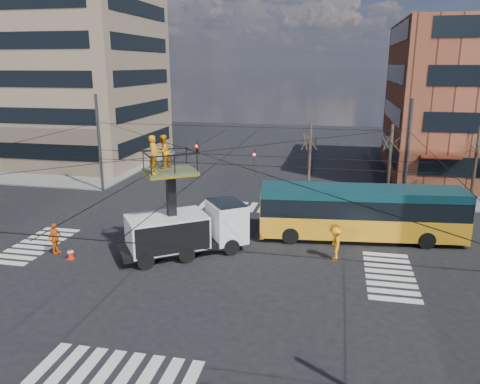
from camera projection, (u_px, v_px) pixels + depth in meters
name	position (u px, v px, depth m)	size (l,w,h in m)	color
ground	(199.00, 259.00, 25.55)	(120.00, 120.00, 0.00)	black
sidewalk_nw	(66.00, 164.00, 49.51)	(18.00, 18.00, 0.12)	slate
crosswalks	(199.00, 259.00, 25.54)	(22.40, 22.40, 0.02)	silver
building_tower	(59.00, 17.00, 48.58)	(18.06, 16.06, 30.00)	#8A7457
overhead_network	(198.00, 181.00, 24.81)	(24.24, 24.24, 8.00)	#2D2D30
tree_a	(310.00, 140.00, 36.09)	(2.00, 2.00, 6.00)	#382B21
tree_b	(391.00, 143.00, 34.90)	(2.00, 2.00, 6.00)	#382B21
tree_c	(478.00, 145.00, 33.72)	(2.00, 2.00, 6.00)	#382B21
utility_truck	(186.00, 217.00, 25.74)	(7.05, 5.91, 6.84)	black
city_bus	(361.00, 212.00, 28.01)	(12.25, 3.88, 3.20)	orange
traffic_cone	(70.00, 253.00, 25.45)	(0.36, 0.36, 0.64)	#FF1B0A
worker_ground	(55.00, 239.00, 26.03)	(1.03, 0.43, 1.76)	orange
flagger	(335.00, 243.00, 25.21)	(1.21, 0.69, 1.87)	#FF9A10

